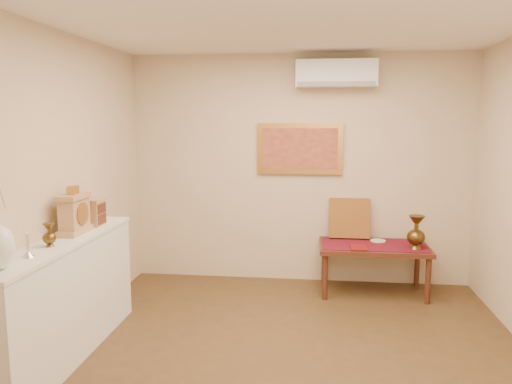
# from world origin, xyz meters

# --- Properties ---
(floor) EXTENTS (4.50, 4.50, 0.00)m
(floor) POSITION_xyz_m (0.00, 0.00, 0.00)
(floor) COLOR brown
(floor) RESTS_ON ground
(ceiling) EXTENTS (4.50, 4.50, 0.00)m
(ceiling) POSITION_xyz_m (0.00, 0.00, 2.70)
(ceiling) COLOR white
(ceiling) RESTS_ON ground
(wall_back) EXTENTS (4.00, 0.02, 2.70)m
(wall_back) POSITION_xyz_m (0.00, 2.25, 1.35)
(wall_back) COLOR beige
(wall_back) RESTS_ON ground
(wall_front) EXTENTS (4.00, 0.02, 2.70)m
(wall_front) POSITION_xyz_m (0.00, -2.25, 1.35)
(wall_front) COLOR beige
(wall_front) RESTS_ON ground
(wall_left) EXTENTS (0.02, 4.50, 2.70)m
(wall_left) POSITION_xyz_m (-2.00, 0.00, 1.35)
(wall_left) COLOR beige
(wall_left) RESTS_ON ground
(candlestick) EXTENTS (0.09, 0.09, 0.19)m
(candlestick) POSITION_xyz_m (-1.81, -0.47, 1.08)
(candlestick) COLOR silver
(candlestick) RESTS_ON display_ledge
(brass_urn_small) EXTENTS (0.10, 0.10, 0.23)m
(brass_urn_small) POSITION_xyz_m (-1.82, -0.18, 1.10)
(brass_urn_small) COLOR brown
(brass_urn_small) RESTS_ON display_ledge
(table_cloth) EXTENTS (1.14, 0.59, 0.01)m
(table_cloth) POSITION_xyz_m (0.85, 1.88, 0.55)
(table_cloth) COLOR maroon
(table_cloth) RESTS_ON low_table
(brass_urn_tall) EXTENTS (0.20, 0.20, 0.44)m
(brass_urn_tall) POSITION_xyz_m (1.28, 1.75, 0.78)
(brass_urn_tall) COLOR brown
(brass_urn_tall) RESTS_ON table_cloth
(plate) EXTENTS (0.17, 0.17, 0.01)m
(plate) POSITION_xyz_m (0.91, 2.03, 0.56)
(plate) COLOR white
(plate) RESTS_ON table_cloth
(menu) EXTENTS (0.19, 0.26, 0.01)m
(menu) POSITION_xyz_m (0.67, 1.70, 0.56)
(menu) COLOR maroon
(menu) RESTS_ON table_cloth
(cushion) EXTENTS (0.47, 0.20, 0.48)m
(cushion) POSITION_xyz_m (0.59, 2.17, 0.79)
(cushion) COLOR maroon
(cushion) RESTS_ON table_cloth
(display_ledge) EXTENTS (0.37, 2.02, 0.98)m
(display_ledge) POSITION_xyz_m (-1.82, 0.00, 0.49)
(display_ledge) COLOR white
(display_ledge) RESTS_ON floor
(mantel_clock) EXTENTS (0.17, 0.36, 0.41)m
(mantel_clock) POSITION_xyz_m (-1.83, 0.26, 1.15)
(mantel_clock) COLOR tan
(mantel_clock) RESTS_ON display_ledge
(wooden_chest) EXTENTS (0.16, 0.21, 0.24)m
(wooden_chest) POSITION_xyz_m (-1.81, 0.60, 1.10)
(wooden_chest) COLOR tan
(wooden_chest) RESTS_ON display_ledge
(low_table) EXTENTS (1.20, 0.70, 0.55)m
(low_table) POSITION_xyz_m (0.85, 1.88, 0.48)
(low_table) COLOR #512618
(low_table) RESTS_ON floor
(painting) EXTENTS (1.00, 0.06, 0.60)m
(painting) POSITION_xyz_m (0.00, 2.22, 1.60)
(painting) COLOR #BB7F3B
(painting) RESTS_ON wall_back
(ac_unit) EXTENTS (0.90, 0.25, 0.30)m
(ac_unit) POSITION_xyz_m (0.40, 2.12, 2.45)
(ac_unit) COLOR white
(ac_unit) RESTS_ON wall_back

